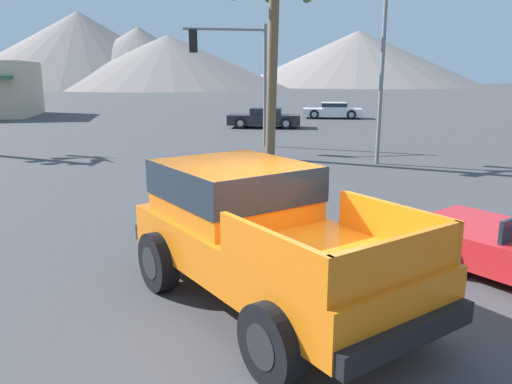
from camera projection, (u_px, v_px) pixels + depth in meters
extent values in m
plane|color=#424244|center=(293.00, 316.00, 6.56)|extent=(320.00, 320.00, 0.00)
cube|color=orange|center=(270.00, 251.00, 6.67)|extent=(3.60, 4.90, 0.60)
cube|color=orange|center=(234.00, 189.00, 7.23)|extent=(2.45, 2.53, 0.77)
cube|color=#1E2833|center=(234.00, 180.00, 7.19)|extent=(2.50, 2.59, 0.49)
cube|color=orange|center=(270.00, 254.00, 5.02)|extent=(0.80, 1.68, 0.48)
cube|color=orange|center=(394.00, 223.00, 6.06)|extent=(0.80, 1.68, 0.48)
cube|color=orange|center=(399.00, 260.00, 4.85)|extent=(1.76, 0.83, 0.48)
cube|color=black|center=(191.00, 223.00, 8.54)|extent=(1.82, 0.92, 0.24)
cube|color=black|center=(409.00, 335.00, 4.87)|extent=(1.82, 0.92, 0.24)
cylinder|color=black|center=(158.00, 261.00, 7.30)|extent=(0.61, 0.91, 0.87)
cylinder|color=#232326|center=(158.00, 261.00, 7.30)|extent=(0.47, 0.56, 0.48)
cylinder|color=black|center=(269.00, 236.00, 8.42)|extent=(0.61, 0.91, 0.87)
cylinder|color=#232326|center=(269.00, 236.00, 8.42)|extent=(0.47, 0.56, 0.48)
cylinder|color=black|center=(271.00, 343.00, 5.08)|extent=(0.61, 0.91, 0.87)
cylinder|color=#232326|center=(271.00, 343.00, 5.08)|extent=(0.47, 0.56, 0.48)
cylinder|color=black|center=(402.00, 295.00, 6.20)|extent=(0.61, 0.91, 0.87)
cylinder|color=#232326|center=(402.00, 295.00, 6.20)|extent=(0.47, 0.56, 0.48)
cylinder|color=black|center=(441.00, 254.00, 7.98)|extent=(0.47, 0.65, 0.62)
cylinder|color=#9E9EA3|center=(441.00, 254.00, 7.98)|extent=(0.36, 0.41, 0.34)
cylinder|color=black|center=(496.00, 234.00, 8.98)|extent=(0.47, 0.65, 0.62)
cylinder|color=#9E9EA3|center=(496.00, 234.00, 8.98)|extent=(0.36, 0.41, 0.34)
cube|color=#232328|center=(264.00, 120.00, 29.91)|extent=(4.63, 2.90, 0.60)
cube|color=#232328|center=(266.00, 111.00, 29.79)|extent=(2.17, 2.01, 0.40)
cube|color=#1E2833|center=(266.00, 110.00, 29.78)|extent=(2.22, 2.05, 0.24)
cylinder|color=black|center=(241.00, 123.00, 29.23)|extent=(0.70, 0.40, 0.66)
cylinder|color=#9E9EA3|center=(241.00, 123.00, 29.23)|extent=(0.42, 0.33, 0.37)
cylinder|color=black|center=(244.00, 121.00, 30.89)|extent=(0.70, 0.40, 0.66)
cylinder|color=#9E9EA3|center=(244.00, 121.00, 30.89)|extent=(0.42, 0.33, 0.37)
cylinder|color=black|center=(286.00, 124.00, 29.00)|extent=(0.70, 0.40, 0.66)
cylinder|color=#9E9EA3|center=(286.00, 124.00, 29.00)|extent=(0.42, 0.33, 0.37)
cylinder|color=black|center=(287.00, 121.00, 30.66)|extent=(0.70, 0.40, 0.66)
cylinder|color=#9E9EA3|center=(287.00, 121.00, 30.66)|extent=(0.42, 0.33, 0.37)
cube|color=white|center=(332.00, 112.00, 36.34)|extent=(4.59, 3.02, 0.52)
cube|color=white|center=(334.00, 105.00, 36.22)|extent=(2.18, 2.08, 0.43)
cube|color=#1E2833|center=(334.00, 105.00, 36.21)|extent=(2.22, 2.12, 0.26)
cylinder|color=black|center=(314.00, 114.00, 35.65)|extent=(0.70, 0.41, 0.67)
cylinder|color=#9E9EA3|center=(314.00, 114.00, 35.65)|extent=(0.42, 0.33, 0.37)
cylinder|color=black|center=(314.00, 113.00, 37.36)|extent=(0.70, 0.41, 0.67)
cylinder|color=#9E9EA3|center=(314.00, 113.00, 37.36)|extent=(0.42, 0.33, 0.37)
cylinder|color=black|center=(351.00, 115.00, 35.37)|extent=(0.70, 0.41, 0.67)
cylinder|color=#9E9EA3|center=(351.00, 115.00, 35.37)|extent=(0.42, 0.33, 0.37)
cylinder|color=black|center=(350.00, 113.00, 37.08)|extent=(0.70, 0.41, 0.67)
cylinder|color=#9E9EA3|center=(350.00, 113.00, 37.08)|extent=(0.42, 0.33, 0.37)
cylinder|color=slate|center=(265.00, 87.00, 21.59)|extent=(0.16, 0.16, 5.20)
cylinder|color=slate|center=(225.00, 29.00, 20.73)|extent=(3.47, 0.11, 0.11)
cube|color=black|center=(193.00, 41.00, 20.60)|extent=(0.34, 0.26, 0.90)
sphere|color=red|center=(193.00, 35.00, 20.68)|extent=(0.20, 0.20, 0.20)
sphere|color=orange|center=(193.00, 42.00, 20.74)|extent=(0.20, 0.20, 0.20)
sphere|color=green|center=(193.00, 48.00, 20.80)|extent=(0.20, 0.20, 0.20)
cylinder|color=slate|center=(383.00, 56.00, 16.99)|extent=(0.14, 0.14, 7.44)
cylinder|color=brown|center=(272.00, 67.00, 17.86)|extent=(0.36, 0.99, 6.75)
cone|color=gray|center=(358.00, 59.00, 140.28)|extent=(68.50, 68.50, 15.10)
cone|color=gray|center=(139.00, 58.00, 119.89)|extent=(49.46, 49.46, 14.21)
cone|color=gray|center=(360.00, 67.00, 137.66)|extent=(43.69, 43.69, 10.50)
cone|color=gray|center=(169.00, 62.00, 114.63)|extent=(55.47, 55.47, 12.02)
cone|color=gray|center=(80.00, 50.00, 122.85)|extent=(64.16, 64.16, 18.18)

